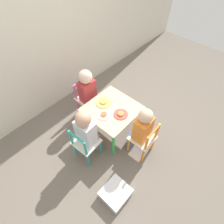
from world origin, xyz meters
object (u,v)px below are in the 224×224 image
(child_left, at_px, (87,131))
(plate_front, at_px, (121,114))
(chair_orange, at_px, (144,140))
(kids_table, at_px, (112,112))
(plate_back, at_px, (104,102))
(storage_bin, at_px, (116,193))
(child_front, at_px, (141,128))
(plate_left, at_px, (104,115))
(chair_teal, at_px, (85,144))
(child_back, at_px, (88,90))
(chair_pink, at_px, (87,99))

(child_left, xyz_separation_m, plate_front, (0.42, -0.11, -0.01))
(chair_orange, bearing_deg, kids_table, -90.00)
(plate_back, bearing_deg, kids_table, -90.00)
(plate_back, bearing_deg, storage_bin, -129.12)
(child_left, height_order, plate_back, child_left)
(chair_orange, bearing_deg, child_left, -47.78)
(child_front, height_order, plate_left, child_front)
(chair_teal, distance_m, plate_left, 0.39)
(chair_orange, distance_m, chair_teal, 0.66)
(kids_table, height_order, storage_bin, kids_table)
(chair_orange, distance_m, plate_front, 0.39)
(chair_teal, relative_size, plate_back, 2.73)
(child_left, bearing_deg, plate_left, -88.14)
(child_back, bearing_deg, chair_teal, -136.08)
(plate_left, bearing_deg, child_left, -174.30)
(plate_front, distance_m, plate_back, 0.27)
(chair_pink, relative_size, plate_front, 3.23)
(chair_teal, bearing_deg, plate_back, -74.38)
(child_back, distance_m, plate_back, 0.28)
(chair_pink, relative_size, child_left, 0.69)
(plate_back, height_order, plate_left, same)
(chair_pink, bearing_deg, plate_front, -89.77)
(chair_teal, bearing_deg, chair_orange, -136.23)
(storage_bin, bearing_deg, child_left, 72.88)
(chair_orange, distance_m, plate_left, 0.54)
(chair_orange, bearing_deg, child_front, -90.00)
(child_front, height_order, plate_front, child_front)
(chair_teal, xyz_separation_m, plate_back, (0.48, 0.17, 0.19))
(child_left, xyz_separation_m, plate_back, (0.42, 0.17, -0.01))
(chair_pink, height_order, plate_back, chair_pink)
(plate_back, bearing_deg, plate_front, -90.00)
(child_front, height_order, storage_bin, child_front)
(kids_table, xyz_separation_m, plate_left, (-0.14, 0.00, 0.07))
(kids_table, relative_size, child_back, 0.76)
(child_front, bearing_deg, chair_orange, 90.00)
(child_back, xyz_separation_m, plate_front, (-0.01, -0.56, -0.01))
(plate_back, bearing_deg, child_back, 88.46)
(kids_table, xyz_separation_m, chair_teal, (-0.48, -0.03, -0.11))
(kids_table, distance_m, child_left, 0.43)
(child_back, xyz_separation_m, storage_bin, (-0.60, -1.01, -0.40))
(child_front, bearing_deg, child_left, -43.66)
(chair_orange, bearing_deg, plate_front, -89.45)
(kids_table, relative_size, child_front, 0.78)
(plate_left, bearing_deg, chair_teal, -174.62)
(chair_orange, distance_m, child_front, 0.19)
(kids_table, xyz_separation_m, child_back, (0.01, 0.42, 0.08))
(kids_table, bearing_deg, child_back, 88.96)
(kids_table, height_order, child_left, child_left)
(kids_table, distance_m, plate_back, 0.16)
(kids_table, xyz_separation_m, chair_orange, (0.01, -0.48, -0.11))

